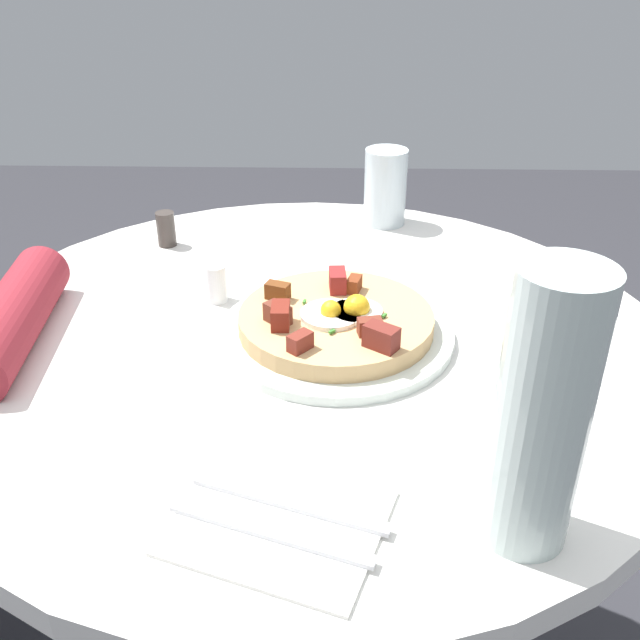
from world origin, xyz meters
The scene contains 11 objects.
dining_table centered at (0.00, 0.00, 0.58)m, with size 0.89×0.89×0.76m.
pizza_plate centered at (0.04, -0.01, 0.76)m, with size 0.28×0.28×0.01m, color silver.
breakfast_pizza centered at (0.04, -0.02, 0.78)m, with size 0.23×0.23×0.05m.
bread_plate centered at (0.29, 0.13, 0.76)m, with size 0.19×0.19×0.01m, color white.
napkin centered at (-0.01, -0.32, 0.76)m, with size 0.17×0.14×0.00m, color white.
fork centered at (0.00, -0.30, 0.76)m, with size 0.18×0.01×0.01m, color silver.
knife centered at (-0.01, -0.33, 0.76)m, with size 0.18×0.01×0.01m, color silver.
water_glass centered at (0.11, 0.36, 0.82)m, with size 0.07×0.07×0.12m, color silver.
water_bottle centered at (0.19, -0.32, 0.88)m, with size 0.07×0.07×0.24m, color silver.
salt_shaker centered at (-0.12, 0.08, 0.78)m, with size 0.03×0.03×0.05m, color white.
pepper_shaker centered at (-0.22, 0.26, 0.78)m, with size 0.03×0.03×0.05m, color #3F3833.
Camera 1 is at (0.04, -0.76, 1.20)m, focal length 40.53 mm.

